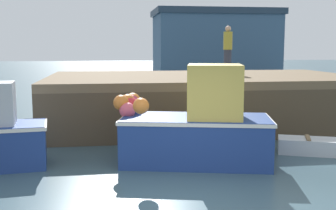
% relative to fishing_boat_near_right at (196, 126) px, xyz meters
% --- Properties ---
extents(pier, '(10.61, 6.11, 1.72)m').
position_rel_fishing_boat_near_right_xyz_m(pier, '(1.28, 4.54, 0.54)').
color(pier, brown).
rests_on(pier, ground).
extents(fishing_boat_near_right, '(3.74, 2.37, 2.30)m').
position_rel_fishing_boat_near_right_xyz_m(fishing_boat_near_right, '(0.00, 0.00, 0.00)').
color(fishing_boat_near_right, navy).
rests_on(fishing_boat_near_right, ground).
extents(rowboat, '(1.62, 1.21, 0.43)m').
position_rel_fishing_boat_near_right_xyz_m(rowboat, '(2.99, 0.45, -0.67)').
color(rowboat, silver).
rests_on(rowboat, ground).
extents(dockworker, '(0.34, 0.34, 1.78)m').
position_rel_fishing_boat_near_right_xyz_m(dockworker, '(2.50, 6.13, 1.74)').
color(dockworker, '#2D3342').
rests_on(dockworker, pier).
extents(warehouse, '(10.47, 5.98, 5.85)m').
position_rel_fishing_boat_near_right_xyz_m(warehouse, '(7.16, 26.07, 2.07)').
color(warehouse, '#385675').
rests_on(warehouse, ground).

